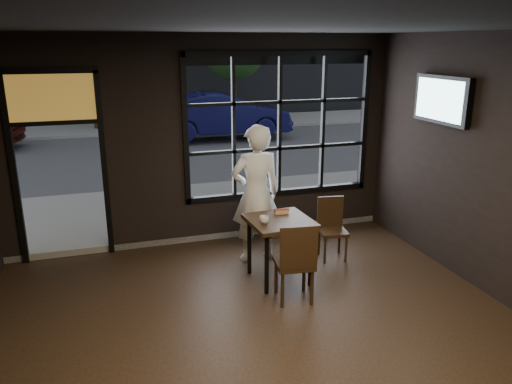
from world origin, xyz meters
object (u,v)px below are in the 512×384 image
object	(u,v)px
chair_near	(294,261)
navy_car	(223,115)
man	(256,194)
cafe_table	(279,250)

from	to	relation	value
chair_near	navy_car	bearing A→B (deg)	-91.55
chair_near	man	size ratio (longest dim) A/B	0.52
man	navy_car	distance (m)	9.39
cafe_table	man	world-z (taller)	man
chair_near	navy_car	distance (m)	10.65
cafe_table	navy_car	world-z (taller)	navy_car
navy_car	chair_near	bearing A→B (deg)	173.15
cafe_table	chair_near	xyz separation A→B (m)	(-0.01, -0.56, 0.09)
chair_near	man	world-z (taller)	man
cafe_table	navy_car	bearing A→B (deg)	76.55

